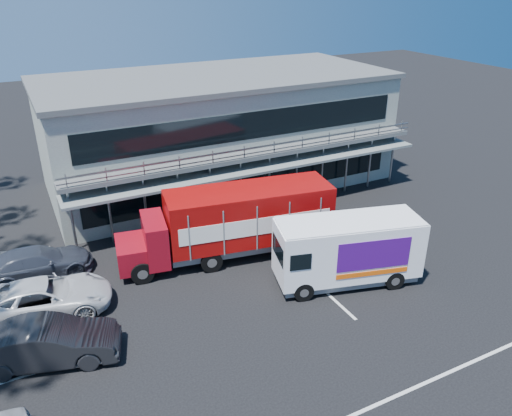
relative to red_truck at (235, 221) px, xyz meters
name	(u,v)px	position (x,y,z in m)	size (l,w,h in m)	color
ground	(291,307)	(0.28, -5.12, -1.98)	(120.00, 120.00, 0.00)	black
building	(218,130)	(3.28, 9.82, 1.67)	(22.40, 12.00, 7.30)	gray
red_truck	(235,221)	(0.00, 0.00, 0.00)	(10.96, 4.13, 3.61)	maroon
white_van	(347,250)	(3.57, -4.54, -0.27)	(6.95, 3.87, 3.22)	white
parked_car_b	(48,343)	(-9.40, -3.92, -1.14)	(1.78, 5.09, 1.68)	black
parked_car_c	(45,298)	(-9.22, -0.72, -1.22)	(2.54, 5.50, 1.53)	silver
parked_car_d	(37,263)	(-9.22, 2.48, -1.26)	(2.03, 5.01, 1.45)	#343945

